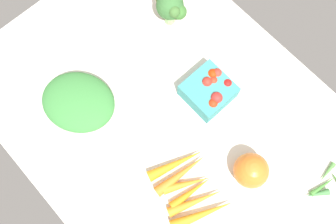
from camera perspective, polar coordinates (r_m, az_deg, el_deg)
tablecloth at (r=102.32cm, az=0.00°, el=-0.50°), size 104.00×76.00×2.00cm
okra_pile at (r=104.71cm, az=22.88°, el=-10.22°), size 8.61×12.35×1.68cm
carrot_bunch at (r=96.17cm, az=3.19°, el=-11.42°), size 21.69×19.86×2.99cm
heirloom_tomato_orange at (r=95.73cm, az=12.48°, el=-8.65°), size 8.82×8.82×8.82cm
berry_basket at (r=100.81cm, az=6.28°, el=3.27°), size 11.70×11.70×6.92cm
leafy_greens_clump at (r=101.96cm, az=-13.44°, el=1.50°), size 25.01×23.46×6.21cm
broccoli_head at (r=106.57cm, az=0.42°, el=15.69°), size 10.39×7.71×11.77cm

